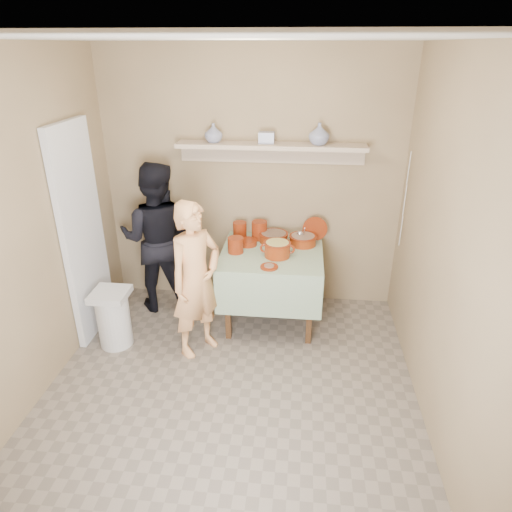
# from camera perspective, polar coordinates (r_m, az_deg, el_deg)

# --- Properties ---
(ground) EXTENTS (3.50, 3.50, 0.00)m
(ground) POSITION_cam_1_polar(r_m,az_deg,el_deg) (3.77, -3.64, -18.05)
(ground) COLOR #73665A
(ground) RESTS_ON ground
(tile_panel) EXTENTS (0.06, 0.70, 2.00)m
(tile_panel) POSITION_cam_1_polar(r_m,az_deg,el_deg) (4.45, -20.83, 2.58)
(tile_panel) COLOR silver
(tile_panel) RESTS_ON ground
(plate_stack_a) EXTENTS (0.14, 0.14, 0.18)m
(plate_stack_a) POSITION_cam_1_polar(r_m,az_deg,el_deg) (4.64, -2.04, 3.18)
(plate_stack_a) COLOR #671E0C
(plate_stack_a) RESTS_ON serving_table
(plate_stack_b) EXTENTS (0.16, 0.16, 0.19)m
(plate_stack_b) POSITION_cam_1_polar(r_m,az_deg,el_deg) (4.64, 0.42, 3.25)
(plate_stack_b) COLOR #671E0C
(plate_stack_b) RESTS_ON serving_table
(bowl_stack) EXTENTS (0.15, 0.15, 0.15)m
(bowl_stack) POSITION_cam_1_polar(r_m,az_deg,el_deg) (4.34, -2.57, 1.38)
(bowl_stack) COLOR #671E0C
(bowl_stack) RESTS_ON serving_table
(empty_bowl) EXTENTS (0.18, 0.18, 0.05)m
(empty_bowl) POSITION_cam_1_polar(r_m,az_deg,el_deg) (4.52, -1.05, 1.72)
(empty_bowl) COLOR #671E0C
(empty_bowl) RESTS_ON serving_table
(propped_lid) EXTENTS (0.25, 0.03, 0.25)m
(propped_lid) POSITION_cam_1_polar(r_m,az_deg,el_deg) (4.64, 7.38, 3.40)
(propped_lid) COLOR #671E0C
(propped_lid) RESTS_ON serving_table
(vase_right) EXTENTS (0.20, 0.20, 0.20)m
(vase_right) POSITION_cam_1_polar(r_m,az_deg,el_deg) (4.40, 7.90, 14.88)
(vase_right) COLOR navy
(vase_right) RESTS_ON wall_shelf
(vase_left) EXTENTS (0.23, 0.23, 0.18)m
(vase_left) POSITION_cam_1_polar(r_m,az_deg,el_deg) (4.48, -5.33, 15.06)
(vase_left) COLOR navy
(vase_left) RESTS_ON wall_shelf
(ceramic_box) EXTENTS (0.15, 0.11, 0.10)m
(ceramic_box) POSITION_cam_1_polar(r_m,az_deg,el_deg) (4.43, 1.32, 14.57)
(ceramic_box) COLOR navy
(ceramic_box) RESTS_ON wall_shelf
(person_cook) EXTENTS (0.59, 0.62, 1.43)m
(person_cook) POSITION_cam_1_polar(r_m,az_deg,el_deg) (3.99, -7.51, -3.01)
(person_cook) COLOR #E7A063
(person_cook) RESTS_ON ground
(person_helper) EXTENTS (0.79, 0.62, 1.56)m
(person_helper) POSITION_cam_1_polar(r_m,az_deg,el_deg) (4.74, -12.25, 2.20)
(person_helper) COLOR black
(person_helper) RESTS_ON ground
(room_shell) EXTENTS (3.04, 3.54, 2.62)m
(room_shell) POSITION_cam_1_polar(r_m,az_deg,el_deg) (2.92, -4.48, 5.71)
(room_shell) COLOR #927B59
(room_shell) RESTS_ON ground
(serving_table) EXTENTS (0.97, 0.97, 0.76)m
(serving_table) POSITION_cam_1_polar(r_m,az_deg,el_deg) (4.44, 2.00, -0.79)
(serving_table) COLOR #4C2D16
(serving_table) RESTS_ON ground
(cazuela_meat_a) EXTENTS (0.30, 0.30, 0.10)m
(cazuela_meat_a) POSITION_cam_1_polar(r_m,az_deg,el_deg) (4.58, 2.22, 2.45)
(cazuela_meat_a) COLOR #6E1B02
(cazuela_meat_a) RESTS_ON serving_table
(cazuela_meat_b) EXTENTS (0.28, 0.28, 0.10)m
(cazuela_meat_b) POSITION_cam_1_polar(r_m,az_deg,el_deg) (4.54, 5.88, 2.10)
(cazuela_meat_b) COLOR #6E1B02
(cazuela_meat_b) RESTS_ON serving_table
(ladle) EXTENTS (0.08, 0.26, 0.19)m
(ladle) POSITION_cam_1_polar(r_m,az_deg,el_deg) (4.53, 5.58, 2.82)
(ladle) COLOR silver
(ladle) RESTS_ON cazuela_meat_b
(cazuela_rice) EXTENTS (0.33, 0.25, 0.14)m
(cazuela_rice) POSITION_cam_1_polar(r_m,az_deg,el_deg) (4.26, 2.68, 1.01)
(cazuela_rice) COLOR #6E1B02
(cazuela_rice) RESTS_ON serving_table
(front_plate) EXTENTS (0.16, 0.16, 0.03)m
(front_plate) POSITION_cam_1_polar(r_m,az_deg,el_deg) (4.06, 1.66, -1.34)
(front_plate) COLOR #671E0C
(front_plate) RESTS_ON serving_table
(wall_shelf) EXTENTS (1.80, 0.25, 0.21)m
(wall_shelf) POSITION_cam_1_polar(r_m,az_deg,el_deg) (4.47, 1.90, 13.35)
(wall_shelf) COLOR tan
(wall_shelf) RESTS_ON room_shell
(trash_bin) EXTENTS (0.32, 0.32, 0.56)m
(trash_bin) POSITION_cam_1_polar(r_m,az_deg,el_deg) (4.44, -17.38, -7.38)
(trash_bin) COLOR silver
(trash_bin) RESTS_ON ground
(electrical_cord) EXTENTS (0.01, 0.05, 0.90)m
(electrical_cord) POSITION_cam_1_polar(r_m,az_deg,el_deg) (4.50, 18.10, 6.64)
(electrical_cord) COLOR silver
(electrical_cord) RESTS_ON wall_shelf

